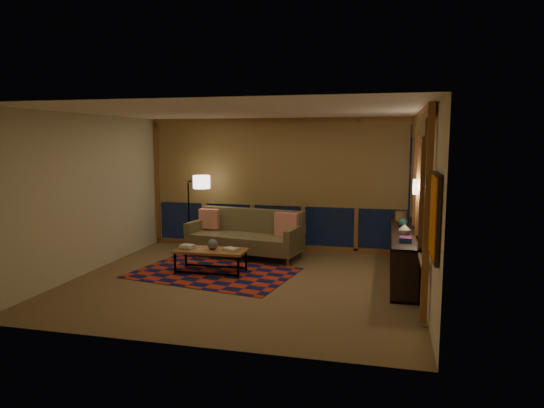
% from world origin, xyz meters
% --- Properties ---
extents(floor, '(5.50, 5.00, 0.01)m').
position_xyz_m(floor, '(0.00, 0.00, 0.00)').
color(floor, olive).
rests_on(floor, ground).
extents(ceiling, '(5.50, 5.00, 0.01)m').
position_xyz_m(ceiling, '(0.00, 0.00, 2.70)').
color(ceiling, white).
rests_on(ceiling, walls).
extents(walls, '(5.51, 5.01, 2.70)m').
position_xyz_m(walls, '(0.00, 0.00, 1.35)').
color(walls, beige).
rests_on(walls, floor).
extents(window_wall_back, '(5.30, 0.16, 2.60)m').
position_xyz_m(window_wall_back, '(0.00, 2.43, 1.35)').
color(window_wall_back, brown).
rests_on(window_wall_back, walls).
extents(window_wall_right, '(0.16, 3.70, 2.60)m').
position_xyz_m(window_wall_right, '(2.68, 0.60, 1.35)').
color(window_wall_right, brown).
rests_on(window_wall_right, walls).
extents(wall_art, '(0.06, 0.74, 0.94)m').
position_xyz_m(wall_art, '(2.71, -1.85, 1.45)').
color(wall_art, red).
rests_on(wall_art, walls).
extents(wall_sconce, '(0.12, 0.18, 0.22)m').
position_xyz_m(wall_sconce, '(2.62, 0.45, 1.55)').
color(wall_sconce, beige).
rests_on(wall_sconce, walls).
extents(sofa, '(2.30, 1.23, 0.89)m').
position_xyz_m(sofa, '(-0.46, 1.59, 0.45)').
color(sofa, brown).
rests_on(sofa, floor).
extents(pillow_left, '(0.41, 0.16, 0.40)m').
position_xyz_m(pillow_left, '(-1.29, 1.85, 0.65)').
color(pillow_left, red).
rests_on(pillow_left, sofa).
extents(pillow_right, '(0.46, 0.21, 0.45)m').
position_xyz_m(pillow_right, '(0.37, 1.58, 0.67)').
color(pillow_right, red).
rests_on(pillow_right, sofa).
extents(area_rug, '(2.91, 2.19, 0.01)m').
position_xyz_m(area_rug, '(-0.65, 0.34, 0.01)').
color(area_rug, '#AF2C16').
rests_on(area_rug, floor).
extents(coffee_table, '(1.22, 0.57, 0.41)m').
position_xyz_m(coffee_table, '(-0.70, 0.37, 0.20)').
color(coffee_table, brown).
rests_on(coffee_table, floor).
extents(book_stack_a, '(0.28, 0.24, 0.07)m').
position_xyz_m(book_stack_a, '(-1.11, 0.34, 0.44)').
color(book_stack_a, beige).
rests_on(book_stack_a, coffee_table).
extents(book_stack_b, '(0.29, 0.26, 0.05)m').
position_xyz_m(book_stack_b, '(-0.33, 0.37, 0.43)').
color(book_stack_b, beige).
rests_on(book_stack_b, coffee_table).
extents(ceramic_pot, '(0.23, 0.23, 0.18)m').
position_xyz_m(ceramic_pot, '(-0.67, 0.40, 0.50)').
color(ceramic_pot, '#323233').
rests_on(ceramic_pot, coffee_table).
extents(floor_lamp, '(0.60, 0.49, 1.56)m').
position_xyz_m(floor_lamp, '(-1.77, 1.96, 0.78)').
color(floor_lamp, black).
rests_on(floor_lamp, floor).
extents(bookshelf, '(0.40, 3.07, 0.77)m').
position_xyz_m(bookshelf, '(2.49, 1.00, 0.38)').
color(bookshelf, black).
rests_on(bookshelf, floor).
extents(basket, '(0.28, 0.28, 0.17)m').
position_xyz_m(basket, '(2.47, 2.00, 0.85)').
color(basket, olive).
rests_on(basket, bookshelf).
extents(teal_bowl, '(0.19, 0.19, 0.16)m').
position_xyz_m(teal_bowl, '(2.49, 1.32, 0.84)').
color(teal_bowl, '#1E5F5F').
rests_on(teal_bowl, bookshelf).
extents(vase, '(0.19, 0.19, 0.19)m').
position_xyz_m(vase, '(2.49, 0.58, 0.86)').
color(vase, '#B9A98E').
rests_on(vase, bookshelf).
extents(shelf_book_stack, '(0.23, 0.27, 0.07)m').
position_xyz_m(shelf_book_stack, '(2.49, 0.05, 0.80)').
color(shelf_book_stack, beige).
rests_on(shelf_book_stack, bookshelf).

